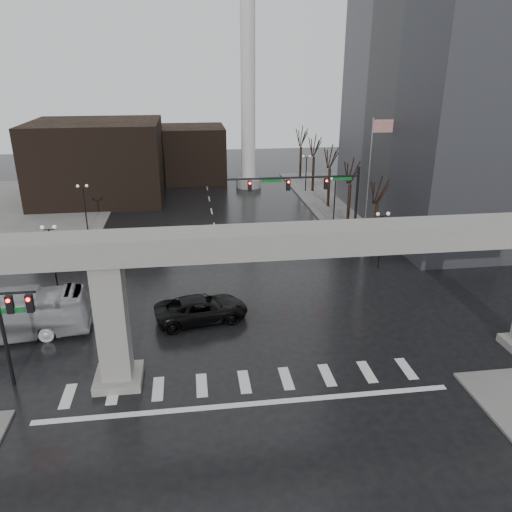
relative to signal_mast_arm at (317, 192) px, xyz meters
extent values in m
plane|color=black|center=(-8.99, -18.80, -5.83)|extent=(160.00, 160.00, 0.00)
cube|color=slate|center=(17.01, 17.20, -5.75)|extent=(28.00, 36.00, 0.15)
cube|color=gray|center=(-8.99, -18.80, 2.17)|extent=(48.00, 2.20, 1.40)
cube|color=gray|center=(-15.99, -18.80, -2.18)|extent=(1.60, 1.60, 7.30)
cube|color=gray|center=(-15.99, -18.80, -5.58)|extent=(2.60, 2.60, 0.50)
cube|color=slate|center=(19.01, 7.20, 15.17)|extent=(22.00, 26.00, 42.00)
cube|color=black|center=(-22.99, 23.20, -0.83)|extent=(16.00, 14.00, 10.00)
cube|color=black|center=(-10.99, 33.20, -1.83)|extent=(10.00, 10.00, 8.00)
cylinder|color=silver|center=(-2.99, 27.20, 9.17)|extent=(2.00, 2.00, 30.00)
cylinder|color=gray|center=(-2.99, 27.20, -5.23)|extent=(3.60, 3.60, 1.20)
cylinder|color=black|center=(3.81, 0.00, -1.83)|extent=(0.24, 0.24, 8.00)
cylinder|color=black|center=(-2.19, 0.00, 1.37)|extent=(12.00, 0.18, 0.18)
cube|color=black|center=(0.81, 0.00, 0.72)|extent=(0.35, 0.30, 1.00)
cube|color=black|center=(-2.69, 0.00, 0.72)|extent=(0.35, 0.30, 1.00)
cube|color=black|center=(-6.19, 0.00, 0.72)|extent=(0.35, 0.30, 1.00)
sphere|color=#FF0C05|center=(0.81, -0.18, 1.02)|extent=(0.20, 0.20, 0.20)
cube|color=#0D5C20|center=(2.31, 0.00, 1.17)|extent=(1.80, 0.05, 0.35)
cube|color=#0D5C20|center=(-4.19, 0.00, 1.17)|extent=(1.80, 0.05, 0.35)
cylinder|color=black|center=(-21.79, -18.30, -2.83)|extent=(0.20, 0.20, 6.00)
cylinder|color=black|center=(-20.79, -18.30, -0.23)|extent=(2.00, 0.14, 0.14)
cube|color=black|center=(-21.19, -18.30, -0.88)|extent=(0.35, 0.30, 1.00)
cube|color=black|center=(-20.19, -18.30, -0.88)|extent=(0.35, 0.30, 1.00)
cube|color=#0D5C20|center=(-21.29, -18.30, -1.23)|extent=(1.60, 0.05, 0.30)
cylinder|color=silver|center=(6.01, 3.20, 0.17)|extent=(0.12, 0.12, 12.00)
cube|color=#AE2612|center=(7.01, 3.20, 5.37)|extent=(2.00, 0.03, 1.20)
cylinder|color=black|center=(4.51, -4.80, -3.43)|extent=(0.14, 0.14, 4.80)
cube|color=black|center=(4.51, -4.80, -1.08)|extent=(0.90, 0.06, 0.06)
sphere|color=silver|center=(4.06, -4.80, -0.88)|extent=(0.32, 0.32, 0.32)
sphere|color=silver|center=(4.96, -4.80, -0.88)|extent=(0.32, 0.32, 0.32)
cylinder|color=black|center=(4.51, 9.20, -3.43)|extent=(0.14, 0.14, 4.80)
cube|color=black|center=(4.51, 9.20, -1.08)|extent=(0.90, 0.06, 0.06)
sphere|color=silver|center=(4.06, 9.20, -0.88)|extent=(0.32, 0.32, 0.32)
sphere|color=silver|center=(4.96, 9.20, -0.88)|extent=(0.32, 0.32, 0.32)
cylinder|color=black|center=(4.51, 23.20, -3.43)|extent=(0.14, 0.14, 4.80)
cube|color=black|center=(4.51, 23.20, -1.08)|extent=(0.90, 0.06, 0.06)
sphere|color=silver|center=(4.06, 23.20, -0.88)|extent=(0.32, 0.32, 0.32)
sphere|color=silver|center=(4.96, 23.20, -0.88)|extent=(0.32, 0.32, 0.32)
cylinder|color=black|center=(-22.49, -4.80, -3.43)|extent=(0.14, 0.14, 4.80)
cube|color=black|center=(-22.49, -4.80, -1.08)|extent=(0.90, 0.06, 0.06)
sphere|color=silver|center=(-22.94, -4.80, -0.88)|extent=(0.32, 0.32, 0.32)
sphere|color=silver|center=(-22.04, -4.80, -0.88)|extent=(0.32, 0.32, 0.32)
cylinder|color=black|center=(-22.49, 9.20, -3.43)|extent=(0.14, 0.14, 4.80)
cube|color=black|center=(-22.49, 9.20, -1.08)|extent=(0.90, 0.06, 0.06)
sphere|color=silver|center=(-22.94, 9.20, -0.88)|extent=(0.32, 0.32, 0.32)
sphere|color=silver|center=(-22.04, 9.20, -0.88)|extent=(0.32, 0.32, 0.32)
cylinder|color=black|center=(-22.49, 23.20, -3.43)|extent=(0.14, 0.14, 4.80)
cube|color=black|center=(-22.49, 23.20, -1.08)|extent=(0.90, 0.06, 0.06)
sphere|color=silver|center=(-22.94, 23.20, -0.88)|extent=(0.32, 0.32, 0.32)
sphere|color=silver|center=(-22.04, 23.20, -0.88)|extent=(0.32, 0.32, 0.32)
cylinder|color=black|center=(5.51, -0.80, -3.55)|extent=(0.34, 0.34, 4.55)
cylinder|color=black|center=(5.51, -0.80, 0.18)|extent=(0.12, 1.52, 2.98)
cylinder|color=black|center=(6.01, -0.55, -0.05)|extent=(0.83, 1.14, 2.51)
cylinder|color=black|center=(5.51, 7.20, -3.50)|extent=(0.34, 0.34, 4.66)
cylinder|color=black|center=(5.51, 7.20, 0.32)|extent=(0.12, 1.55, 3.05)
cylinder|color=black|center=(6.01, 7.45, 0.08)|extent=(0.85, 1.16, 2.57)
cylinder|color=black|center=(5.51, 15.20, -3.45)|extent=(0.34, 0.34, 4.76)
cylinder|color=black|center=(5.51, 15.20, 0.46)|extent=(0.12, 1.59, 3.11)
cylinder|color=black|center=(6.01, 15.45, 0.22)|extent=(0.86, 1.18, 2.62)
cylinder|color=black|center=(5.51, 23.20, -3.40)|extent=(0.34, 0.34, 4.87)
cylinder|color=black|center=(5.51, 23.20, 0.60)|extent=(0.12, 1.62, 3.18)
cylinder|color=black|center=(6.01, 23.45, 0.35)|extent=(0.88, 1.20, 2.68)
cylinder|color=black|center=(5.51, 31.20, -3.34)|extent=(0.34, 0.34, 4.97)
cylinder|color=black|center=(5.51, 31.20, 0.74)|extent=(0.12, 1.65, 3.25)
cylinder|color=black|center=(6.01, 31.45, 0.48)|extent=(0.89, 1.23, 2.74)
imported|color=black|center=(-11.11, -12.23, -4.94)|extent=(6.85, 4.10, 1.78)
imported|color=black|center=(-11.05, 5.19, -5.14)|extent=(2.12, 4.23, 1.38)
camera|label=1|loc=(-11.54, -43.32, 10.97)|focal=35.00mm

